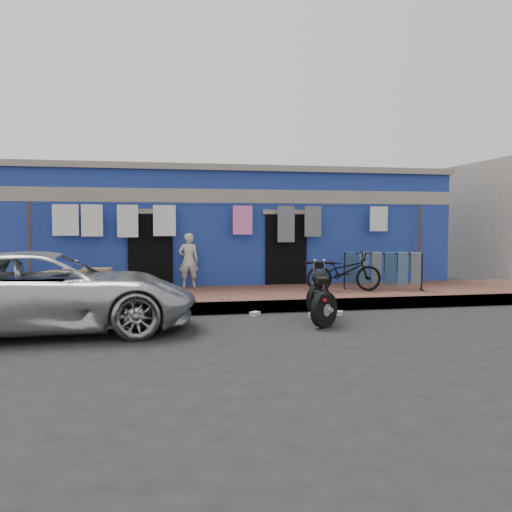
% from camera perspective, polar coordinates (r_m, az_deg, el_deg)
% --- Properties ---
extents(ground, '(80.00, 80.00, 0.00)m').
position_cam_1_polar(ground, '(9.74, 2.34, -7.45)').
color(ground, black).
rests_on(ground, ground).
extents(sidewalk, '(28.00, 3.00, 0.25)m').
position_cam_1_polar(sidewalk, '(12.62, -0.90, -4.39)').
color(sidewalk, brown).
rests_on(sidewalk, ground).
extents(curb, '(28.00, 0.10, 0.25)m').
position_cam_1_polar(curb, '(11.21, 0.46, -5.37)').
color(curb, gray).
rests_on(curb, ground).
extents(building, '(12.20, 5.20, 3.36)m').
position_cam_1_polar(building, '(16.44, -3.43, 2.86)').
color(building, '#263A92').
rests_on(building, ground).
extents(clothesline, '(10.06, 0.06, 2.10)m').
position_cam_1_polar(clothesline, '(13.64, -4.57, 3.24)').
color(clothesline, brown).
rests_on(clothesline, sidewalk).
extents(car, '(5.14, 2.51, 1.42)m').
position_cam_1_polar(car, '(9.77, -21.03, -3.42)').
color(car, silver).
rests_on(car, ground).
extents(seated_person, '(0.50, 0.35, 1.36)m').
position_cam_1_polar(seated_person, '(13.54, -7.12, -0.46)').
color(seated_person, beige).
rests_on(seated_person, sidewalk).
extents(bicycle, '(1.83, 0.83, 1.14)m').
position_cam_1_polar(bicycle, '(12.90, 9.24, -1.16)').
color(bicycle, black).
rests_on(bicycle, sidewalk).
extents(motorcycle, '(1.36, 1.95, 1.09)m').
position_cam_1_polar(motorcycle, '(10.31, 6.86, -3.81)').
color(motorcycle, black).
rests_on(motorcycle, ground).
extents(charpoy, '(2.09, 1.67, 0.56)m').
position_cam_1_polar(charpoy, '(12.81, -17.94, -2.60)').
color(charpoy, brown).
rests_on(charpoy, sidewalk).
extents(jeans_rack, '(2.19, 1.65, 0.93)m').
position_cam_1_polar(jeans_rack, '(13.50, 13.21, -1.46)').
color(jeans_rack, black).
rests_on(jeans_rack, sidewalk).
extents(litter_a, '(0.24, 0.24, 0.08)m').
position_cam_1_polar(litter_a, '(10.85, -0.12, -6.10)').
color(litter_a, silver).
rests_on(litter_a, ground).
extents(litter_b, '(0.18, 0.20, 0.08)m').
position_cam_1_polar(litter_b, '(11.06, 8.79, -5.96)').
color(litter_b, silver).
rests_on(litter_b, ground).
extents(litter_c, '(0.24, 0.27, 0.09)m').
position_cam_1_polar(litter_c, '(10.73, 6.03, -6.22)').
color(litter_c, silver).
rests_on(litter_c, ground).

